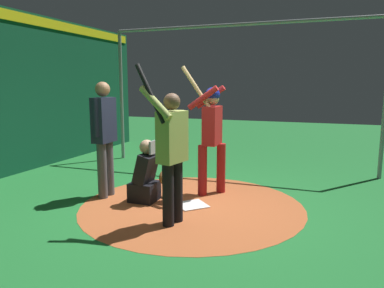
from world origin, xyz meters
TOP-DOWN VIEW (x-y plane):
  - ground_plane at (0.00, 0.00)m, footprint 26.32×26.32m
  - dirt_circle at (0.00, 0.00)m, footprint 3.36×3.36m
  - home_plate at (0.00, 0.00)m, footprint 0.59×0.59m
  - batter at (0.08, 0.69)m, footprint 0.68×0.49m
  - catcher at (-0.74, -0.03)m, footprint 0.58×0.40m
  - umpire at (-1.48, -0.05)m, footprint 0.23×0.49m
  - visitor at (0.00, -0.76)m, footprint 0.61×0.51m
  - cage_frame at (0.00, 0.00)m, footprint 5.82×5.67m

SIDE VIEW (x-z plane):
  - ground_plane at x=0.00m, z-range 0.00..0.00m
  - dirt_circle at x=0.00m, z-range 0.00..0.01m
  - home_plate at x=0.00m, z-range 0.01..0.02m
  - catcher at x=-0.74m, z-range -0.10..0.88m
  - visitor at x=0.00m, z-range -0.04..2.04m
  - umpire at x=-1.48m, z-range 0.13..1.99m
  - batter at x=0.08m, z-range 0.02..2.14m
  - cage_frame at x=0.00m, z-range 0.62..3.71m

